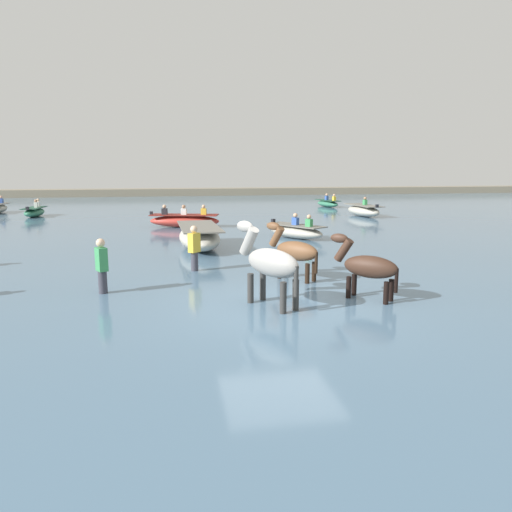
{
  "coord_description": "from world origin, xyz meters",
  "views": [
    {
      "loc": [
        -2.27,
        -9.72,
        3.22
      ],
      "look_at": [
        0.02,
        2.93,
        0.85
      ],
      "focal_mm": 33.77,
      "sensor_mm": 36.0,
      "label": 1
    }
  ],
  "objects_px": {
    "horse_trailing_grey": "(270,265)",
    "person_spectator_far": "(102,271)",
    "boat_near_port": "(184,221)",
    "boat_far_offshore": "(363,211)",
    "boat_mid_outer": "(34,212)",
    "horse_flank_dark_bay": "(367,268)",
    "boat_distant_east": "(328,203)",
    "horse_lead_bay": "(295,252)",
    "boat_distant_west": "(296,231)",
    "person_wading_close": "(194,253)",
    "boat_far_inshore": "(199,237)"
  },
  "relations": [
    {
      "from": "boat_far_offshore",
      "to": "boat_mid_outer",
      "type": "xyz_separation_m",
      "value": [
        -19.2,
        3.23,
        -0.05
      ]
    },
    {
      "from": "boat_distant_west",
      "to": "boat_far_offshore",
      "type": "distance_m",
      "value": 10.17
    },
    {
      "from": "boat_distant_east",
      "to": "person_spectator_far",
      "type": "distance_m",
      "value": 26.16
    },
    {
      "from": "horse_flank_dark_bay",
      "to": "person_wading_close",
      "type": "height_order",
      "value": "horse_flank_dark_bay"
    },
    {
      "from": "horse_trailing_grey",
      "to": "boat_near_port",
      "type": "distance_m",
      "value": 14.05
    },
    {
      "from": "person_wading_close",
      "to": "boat_far_offshore",
      "type": "bearing_deg",
      "value": 51.84
    },
    {
      "from": "boat_distant_east",
      "to": "boat_far_inshore",
      "type": "bearing_deg",
      "value": -122.01
    },
    {
      "from": "horse_lead_bay",
      "to": "boat_distant_west",
      "type": "height_order",
      "value": "horse_lead_bay"
    },
    {
      "from": "horse_lead_bay",
      "to": "horse_trailing_grey",
      "type": "relative_size",
      "value": 0.86
    },
    {
      "from": "horse_lead_bay",
      "to": "boat_far_offshore",
      "type": "height_order",
      "value": "horse_lead_bay"
    },
    {
      "from": "boat_far_inshore",
      "to": "horse_lead_bay",
      "type": "bearing_deg",
      "value": -68.41
    },
    {
      "from": "boat_distant_east",
      "to": "person_spectator_far",
      "type": "bearing_deg",
      "value": -119.96
    },
    {
      "from": "boat_distant_east",
      "to": "person_spectator_far",
      "type": "height_order",
      "value": "person_spectator_far"
    },
    {
      "from": "boat_far_inshore",
      "to": "person_wading_close",
      "type": "height_order",
      "value": "person_wading_close"
    },
    {
      "from": "boat_distant_west",
      "to": "boat_far_inshore",
      "type": "bearing_deg",
      "value": -156.11
    },
    {
      "from": "horse_lead_bay",
      "to": "horse_trailing_grey",
      "type": "height_order",
      "value": "horse_trailing_grey"
    },
    {
      "from": "boat_distant_west",
      "to": "boat_far_offshore",
      "type": "relative_size",
      "value": 0.84
    },
    {
      "from": "boat_far_offshore",
      "to": "boat_distant_east",
      "type": "relative_size",
      "value": 1.2
    },
    {
      "from": "horse_lead_bay",
      "to": "boat_distant_west",
      "type": "xyz_separation_m",
      "value": [
        1.95,
        7.16,
        -0.42
      ]
    },
    {
      "from": "horse_flank_dark_bay",
      "to": "boat_distant_west",
      "type": "bearing_deg",
      "value": 84.66
    },
    {
      "from": "horse_trailing_grey",
      "to": "boat_far_offshore",
      "type": "xyz_separation_m",
      "value": [
        9.35,
        17.41,
        -0.54
      ]
    },
    {
      "from": "boat_far_inshore",
      "to": "boat_distant_east",
      "type": "bearing_deg",
      "value": 57.99
    },
    {
      "from": "boat_near_port",
      "to": "person_wading_close",
      "type": "height_order",
      "value": "person_wading_close"
    },
    {
      "from": "boat_distant_east",
      "to": "boat_near_port",
      "type": "bearing_deg",
      "value": -136.15
    },
    {
      "from": "boat_mid_outer",
      "to": "person_wading_close",
      "type": "bearing_deg",
      "value": -63.32
    },
    {
      "from": "boat_near_port",
      "to": "boat_far_inshore",
      "type": "height_order",
      "value": "boat_near_port"
    },
    {
      "from": "boat_distant_east",
      "to": "person_wading_close",
      "type": "xyz_separation_m",
      "value": [
        -10.84,
        -20.57,
        0.25
      ]
    },
    {
      "from": "boat_mid_outer",
      "to": "person_spectator_far",
      "type": "xyz_separation_m",
      "value": [
        6.26,
        -18.97,
        0.23
      ]
    },
    {
      "from": "boat_far_offshore",
      "to": "horse_flank_dark_bay",
      "type": "bearing_deg",
      "value": -112.44
    },
    {
      "from": "boat_distant_west",
      "to": "person_wading_close",
      "type": "height_order",
      "value": "person_wading_close"
    },
    {
      "from": "boat_distant_east",
      "to": "boat_distant_west",
      "type": "bearing_deg",
      "value": -113.17
    },
    {
      "from": "boat_far_offshore",
      "to": "person_spectator_far",
      "type": "xyz_separation_m",
      "value": [
        -12.94,
        -15.74,
        0.18
      ]
    },
    {
      "from": "boat_mid_outer",
      "to": "horse_trailing_grey",
      "type": "bearing_deg",
      "value": -64.48
    },
    {
      "from": "person_spectator_far",
      "to": "boat_near_port",
      "type": "bearing_deg",
      "value": 79.47
    },
    {
      "from": "horse_flank_dark_bay",
      "to": "boat_distant_east",
      "type": "xyz_separation_m",
      "value": [
        7.26,
        24.22,
        -0.42
      ]
    },
    {
      "from": "boat_near_port",
      "to": "person_spectator_far",
      "type": "relative_size",
      "value": 2.17
    },
    {
      "from": "boat_mid_outer",
      "to": "boat_distant_east",
      "type": "distance_m",
      "value": 19.67
    },
    {
      "from": "boat_far_offshore",
      "to": "boat_mid_outer",
      "type": "bearing_deg",
      "value": 170.44
    },
    {
      "from": "horse_trailing_grey",
      "to": "horse_lead_bay",
      "type": "bearing_deg",
      "value": 63.37
    },
    {
      "from": "horse_lead_bay",
      "to": "boat_distant_east",
      "type": "relative_size",
      "value": 0.65
    },
    {
      "from": "boat_far_offshore",
      "to": "person_spectator_far",
      "type": "height_order",
      "value": "person_spectator_far"
    },
    {
      "from": "horse_flank_dark_bay",
      "to": "person_wading_close",
      "type": "xyz_separation_m",
      "value": [
        -3.58,
        3.65,
        -0.17
      ]
    },
    {
      "from": "boat_far_offshore",
      "to": "person_spectator_far",
      "type": "bearing_deg",
      "value": -129.44
    },
    {
      "from": "boat_near_port",
      "to": "boat_far_offshore",
      "type": "height_order",
      "value": "boat_far_offshore"
    },
    {
      "from": "horse_flank_dark_bay",
      "to": "horse_lead_bay",
      "type": "bearing_deg",
      "value": 116.92
    },
    {
      "from": "boat_near_port",
      "to": "boat_far_offshore",
      "type": "distance_m",
      "value": 11.19
    },
    {
      "from": "boat_near_port",
      "to": "boat_distant_east",
      "type": "relative_size",
      "value": 1.29
    },
    {
      "from": "horse_trailing_grey",
      "to": "person_spectator_far",
      "type": "distance_m",
      "value": 3.98
    },
    {
      "from": "person_spectator_far",
      "to": "horse_trailing_grey",
      "type": "bearing_deg",
      "value": -24.87
    },
    {
      "from": "horse_flank_dark_bay",
      "to": "boat_far_offshore",
      "type": "distance_m",
      "value": 18.72
    }
  ]
}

